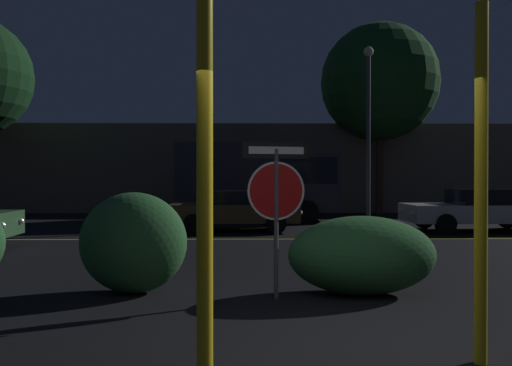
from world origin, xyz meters
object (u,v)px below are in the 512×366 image
(yellow_pole_right, at_px, (481,183))
(tree_1, at_px, (379,82))
(stop_sign, at_px, (276,189))
(hedge_bush_2, at_px, (362,255))
(passing_car_3, at_px, (479,210))
(street_lamp, at_px, (368,116))
(passing_car_2, at_px, (234,210))
(delivery_truck, at_px, (260,179))
(yellow_pole_left, at_px, (205,178))
(hedge_bush_1, at_px, (134,243))

(yellow_pole_right, bearing_deg, tree_1, 77.85)
(stop_sign, distance_m, hedge_bush_2, 1.54)
(yellow_pole_right, height_order, passing_car_3, yellow_pole_right)
(passing_car_3, xyz_separation_m, street_lamp, (-2.53, 3.75, 3.34))
(passing_car_2, distance_m, delivery_truck, 3.95)
(hedge_bush_2, xyz_separation_m, delivery_truck, (-1.14, 12.11, 1.07))
(stop_sign, relative_size, passing_car_3, 0.47)
(yellow_pole_left, relative_size, tree_1, 0.37)
(yellow_pole_right, relative_size, hedge_bush_1, 2.10)
(passing_car_2, height_order, tree_1, tree_1)
(passing_car_3, bearing_deg, hedge_bush_1, 132.80)
(delivery_truck, distance_m, tree_1, 8.04)
(delivery_truck, distance_m, street_lamp, 4.78)
(passing_car_3, bearing_deg, delivery_truck, 60.00)
(street_lamp, bearing_deg, yellow_pole_right, -99.87)
(street_lamp, bearing_deg, hedge_bush_2, -103.99)
(hedge_bush_1, distance_m, tree_1, 18.29)
(stop_sign, xyz_separation_m, passing_car_2, (-0.83, 8.59, -0.83))
(delivery_truck, bearing_deg, stop_sign, 3.48)
(street_lamp, bearing_deg, delivery_truck, 179.07)
(hedge_bush_1, bearing_deg, stop_sign, -9.68)
(passing_car_3, distance_m, street_lamp, 5.62)
(passing_car_3, bearing_deg, yellow_pole_right, 154.80)
(passing_car_2, relative_size, street_lamp, 0.61)
(passing_car_2, bearing_deg, yellow_pole_left, -2.38)
(passing_car_2, bearing_deg, tree_1, 136.31)
(stop_sign, height_order, delivery_truck, delivery_truck)
(delivery_truck, bearing_deg, tree_1, 127.94)
(street_lamp, bearing_deg, tree_1, 69.58)
(stop_sign, xyz_separation_m, delivery_truck, (0.07, 12.31, 0.13))
(yellow_pole_left, height_order, hedge_bush_1, yellow_pole_left)
(hedge_bush_2, height_order, tree_1, tree_1)
(hedge_bush_1, height_order, passing_car_3, hedge_bush_1)
(passing_car_2, bearing_deg, delivery_truck, 163.46)
(hedge_bush_1, xyz_separation_m, hedge_bush_2, (3.21, -0.14, -0.16))
(stop_sign, bearing_deg, hedge_bush_2, -1.32)
(yellow_pole_right, relative_size, delivery_truck, 0.51)
(stop_sign, bearing_deg, yellow_pole_left, -116.52)
(yellow_pole_right, distance_m, passing_car_3, 12.05)
(passing_car_3, height_order, street_lamp, street_lamp)
(passing_car_3, bearing_deg, tree_1, 8.02)
(hedge_bush_1, xyz_separation_m, tree_1, (7.64, 15.74, 5.31))
(passing_car_2, bearing_deg, yellow_pole_right, 9.92)
(hedge_bush_2, bearing_deg, yellow_pole_left, -124.44)
(yellow_pole_right, xyz_separation_m, hedge_bush_2, (-0.45, 2.60, -1.03))
(stop_sign, height_order, passing_car_2, stop_sign)
(passing_car_3, relative_size, delivery_truck, 0.73)
(hedge_bush_2, bearing_deg, street_lamp, 76.01)
(yellow_pole_right, xyz_separation_m, delivery_truck, (-1.59, 14.71, 0.03))
(hedge_bush_1, bearing_deg, passing_car_3, 43.02)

